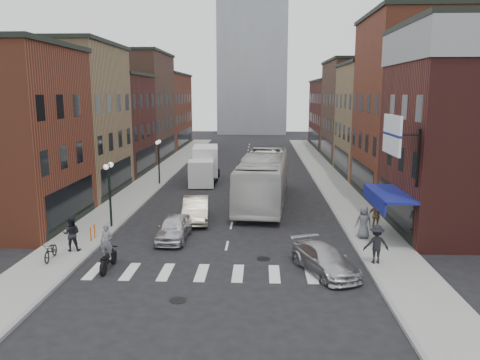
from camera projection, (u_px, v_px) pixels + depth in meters
The scene contains 31 objects.
ground at pixel (226, 252), 24.79m from camera, with size 160.00×160.00×0.00m, color black.
sidewalk_left at pixel (157, 177), 46.75m from camera, with size 3.00×74.00×0.15m, color gray.
sidewalk_right at pixel (328, 178), 46.02m from camera, with size 3.00×74.00×0.15m, color gray.
curb_left at pixel (172, 177), 46.70m from camera, with size 0.20×74.00×0.16m, color gray.
curb_right at pixel (313, 178), 46.10m from camera, with size 0.20×74.00×0.16m, color gray.
crosswalk_stripes at pixel (221, 273), 21.84m from camera, with size 12.00×2.20×0.01m, color silver.
bldg_left_mid_a at pixel (54, 120), 38.06m from camera, with size 10.30×10.20×12.30m.
bldg_left_mid_b at pixel (97, 124), 48.07m from camera, with size 10.30×10.20×10.30m.
bldg_left_far_a at pixel (127, 106), 58.60m from camera, with size 10.30×12.20×13.30m.
bldg_left_far_b at pixel (152, 110), 72.53m from camera, with size 10.30×16.20×11.30m.
bldg_right_mid_a at pixel (429, 108), 36.59m from camera, with size 10.30×10.20×14.30m.
bldg_right_mid_b at pixel (393, 120), 46.69m from camera, with size 10.30×10.20×11.30m.
bldg_right_far_a at pixel (368, 111), 57.40m from camera, with size 10.30×12.20×12.30m.
bldg_right_far_b at pixel (347, 114), 71.33m from camera, with size 10.30×16.20×10.30m.
awning_blue at pixel (386, 195), 26.38m from camera, with size 1.80×5.00×0.78m.
billboard_sign at pixel (394, 136), 23.79m from camera, with size 1.52×3.00×3.70m.
distant_tower at pixel (253, 11), 96.84m from camera, with size 14.00×14.00×50.00m, color #9399A0.
streetlamp_near at pixel (109, 183), 28.51m from camera, with size 0.32×1.22×4.11m.
streetlamp_far at pixel (159, 154), 42.26m from camera, with size 0.32×1.22×4.11m.
bike_rack at pixel (93, 233), 26.29m from camera, with size 0.08×0.68×0.80m.
box_truck at pixel (204, 165), 44.01m from camera, with size 2.75×7.70×3.28m.
motorcycle_rider at pixel (107, 249), 22.07m from camera, with size 0.65×2.20×2.24m.
transit_bus at pixel (264, 179), 35.50m from camera, with size 3.18×13.61×3.79m, color silver.
sedan_left_near at pixel (174, 228), 26.74m from camera, with size 1.67×4.15×1.42m, color silver.
sedan_left_far at pixel (196, 209), 30.65m from camera, with size 1.64×4.69×1.55m, color #C0B29C.
curb_car at pixel (325, 259), 21.82m from camera, with size 1.78×4.38×1.27m, color #B1B1B6.
parked_bicycle at pixel (51, 251), 23.13m from camera, with size 0.60×1.73×0.91m, color black.
ped_left_solo at pixel (72, 234), 24.37m from camera, with size 0.89×0.51×1.82m, color black.
ped_right_a at pixel (376, 244), 22.59m from camera, with size 1.22×0.61×1.90m, color black.
ped_right_b at pixel (376, 216), 28.09m from camera, with size 1.02×0.51×1.74m, color olive.
ped_right_c at pixel (364, 222), 26.48m from camera, with size 0.91×0.59×1.87m, color #525459.
Camera 1 is at (1.80, -23.62, 8.27)m, focal length 35.00 mm.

